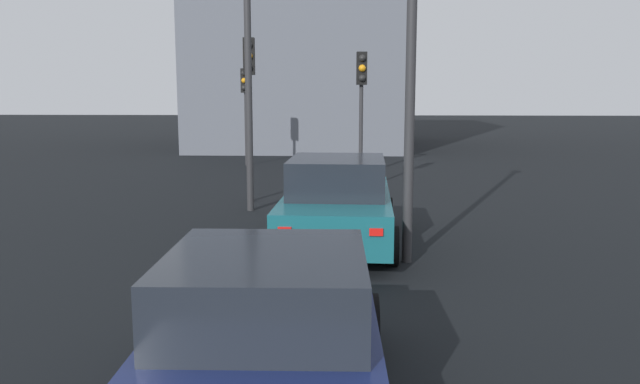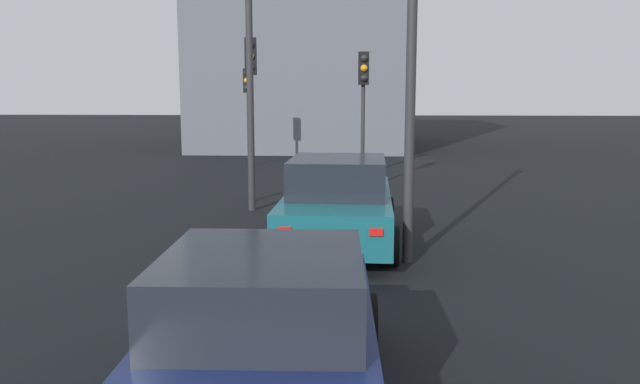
{
  "view_description": "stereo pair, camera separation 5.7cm",
  "coord_description": "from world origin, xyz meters",
  "px_view_note": "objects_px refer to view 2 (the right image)",
  "views": [
    {
      "loc": [
        -1.17,
        -0.41,
        2.72
      ],
      "look_at": [
        8.16,
        0.01,
        1.26
      ],
      "focal_mm": 35.53,
      "sensor_mm": 36.0,
      "label": 1
    },
    {
      "loc": [
        -1.17,
        -0.47,
        2.72
      ],
      "look_at": [
        8.16,
        0.01,
        1.26
      ],
      "focal_mm": 35.53,
      "sensor_mm": 36.0,
      "label": 2
    }
  ],
  "objects_px": {
    "traffic_light_near_right": "(248,96)",
    "street_lamp_far": "(249,17)",
    "car_navy_second": "(266,335)",
    "traffic_light_near_left": "(251,85)",
    "traffic_light_far_left": "(363,91)",
    "street_lamp_kerbside": "(412,12)",
    "car_teal_lead": "(338,203)"
  },
  "relations": [
    {
      "from": "traffic_light_near_right",
      "to": "street_lamp_far",
      "type": "distance_m",
      "value": 9.65
    },
    {
      "from": "traffic_light_near_right",
      "to": "street_lamp_kerbside",
      "type": "height_order",
      "value": "street_lamp_kerbside"
    },
    {
      "from": "car_teal_lead",
      "to": "traffic_light_near_right",
      "type": "bearing_deg",
      "value": 18.13
    },
    {
      "from": "traffic_light_near_left",
      "to": "street_lamp_kerbside",
      "type": "bearing_deg",
      "value": 27.58
    },
    {
      "from": "traffic_light_near_left",
      "to": "car_navy_second",
      "type": "bearing_deg",
      "value": 6.08
    },
    {
      "from": "traffic_light_far_left",
      "to": "street_lamp_far",
      "type": "bearing_deg",
      "value": -44.27
    },
    {
      "from": "traffic_light_near_left",
      "to": "traffic_light_near_right",
      "type": "height_order",
      "value": "traffic_light_near_left"
    },
    {
      "from": "car_teal_lead",
      "to": "street_lamp_far",
      "type": "relative_size",
      "value": 0.61
    },
    {
      "from": "car_navy_second",
      "to": "traffic_light_near_left",
      "type": "bearing_deg",
      "value": 8.29
    },
    {
      "from": "traffic_light_near_right",
      "to": "car_navy_second",
      "type": "bearing_deg",
      "value": 17.28
    },
    {
      "from": "car_navy_second",
      "to": "street_lamp_far",
      "type": "xyz_separation_m",
      "value": [
        9.5,
        1.63,
        3.73
      ]
    },
    {
      "from": "car_teal_lead",
      "to": "street_lamp_far",
      "type": "distance_m",
      "value": 5.37
    },
    {
      "from": "street_lamp_kerbside",
      "to": "traffic_light_far_left",
      "type": "bearing_deg",
      "value": 4.5
    },
    {
      "from": "traffic_light_near_right",
      "to": "street_lamp_kerbside",
      "type": "xyz_separation_m",
      "value": [
        -13.8,
        -4.86,
        1.33
      ]
    },
    {
      "from": "car_navy_second",
      "to": "traffic_light_near_right",
      "type": "xyz_separation_m",
      "value": [
        18.85,
        3.24,
        1.93
      ]
    },
    {
      "from": "car_teal_lead",
      "to": "traffic_light_far_left",
      "type": "xyz_separation_m",
      "value": [
        6.59,
        -0.54,
        2.02
      ]
    },
    {
      "from": "car_navy_second",
      "to": "street_lamp_kerbside",
      "type": "height_order",
      "value": "street_lamp_kerbside"
    },
    {
      "from": "street_lamp_kerbside",
      "to": "traffic_light_near_right",
      "type": "bearing_deg",
      "value": 19.41
    },
    {
      "from": "traffic_light_near_left",
      "to": "street_lamp_kerbside",
      "type": "xyz_separation_m",
      "value": [
        -5.7,
        -3.43,
        1.03
      ]
    },
    {
      "from": "street_lamp_kerbside",
      "to": "car_teal_lead",
      "type": "bearing_deg",
      "value": 45.36
    },
    {
      "from": "traffic_light_near_right",
      "to": "car_teal_lead",
      "type": "bearing_deg",
      "value": 23.86
    },
    {
      "from": "traffic_light_near_right",
      "to": "traffic_light_far_left",
      "type": "height_order",
      "value": "traffic_light_far_left"
    },
    {
      "from": "street_lamp_kerbside",
      "to": "traffic_light_near_left",
      "type": "bearing_deg",
      "value": 31.02
    },
    {
      "from": "traffic_light_far_left",
      "to": "street_lamp_kerbside",
      "type": "distance_m",
      "value": 7.85
    },
    {
      "from": "street_lamp_kerbside",
      "to": "street_lamp_far",
      "type": "xyz_separation_m",
      "value": [
        4.46,
        3.26,
        0.47
      ]
    },
    {
      "from": "car_navy_second",
      "to": "traffic_light_far_left",
      "type": "xyz_separation_m",
      "value": [
        12.78,
        -1.02,
        2.08
      ]
    },
    {
      "from": "traffic_light_near_left",
      "to": "traffic_light_far_left",
      "type": "xyz_separation_m",
      "value": [
        2.03,
        -2.82,
        -0.15
      ]
    },
    {
      "from": "car_navy_second",
      "to": "street_lamp_kerbside",
      "type": "xyz_separation_m",
      "value": [
        5.05,
        -1.62,
        3.26
      ]
    },
    {
      "from": "car_navy_second",
      "to": "traffic_light_far_left",
      "type": "height_order",
      "value": "traffic_light_far_left"
    },
    {
      "from": "traffic_light_far_left",
      "to": "car_teal_lead",
      "type": "bearing_deg",
      "value": -10.04
    },
    {
      "from": "traffic_light_near_right",
      "to": "street_lamp_far",
      "type": "xyz_separation_m",
      "value": [
        -9.34,
        -1.61,
        1.8
      ]
    },
    {
      "from": "street_lamp_kerbside",
      "to": "street_lamp_far",
      "type": "height_order",
      "value": "street_lamp_far"
    }
  ]
}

